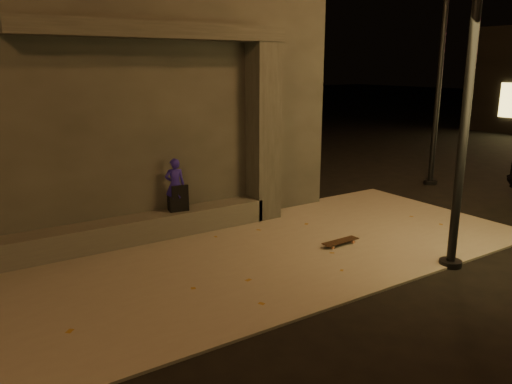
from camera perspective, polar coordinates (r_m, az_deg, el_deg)
ground at (r=7.02m, az=6.62°, el=-12.87°), size 120.00×120.00×0.00m
sidewalk at (r=8.49m, az=-2.12°, el=-7.66°), size 11.00×4.40×0.04m
building at (r=11.67m, az=-18.39°, el=10.69°), size 9.00×5.10×5.22m
ledge at (r=9.35m, az=-15.73°, el=-4.53°), size 6.00×0.55×0.45m
column at (r=10.36m, az=0.82°, el=6.78°), size 0.55×0.55×3.60m
canopy at (r=9.28m, az=-11.21°, el=17.66°), size 5.00×0.70×0.28m
skateboarder at (r=9.55m, az=-9.24°, el=0.81°), size 0.43×0.35×1.02m
backpack at (r=9.65m, az=-8.90°, el=-1.08°), size 0.40×0.29×0.51m
skateboard at (r=9.17m, az=9.65°, el=-5.59°), size 0.76×0.21×0.08m
street_lamp_0 at (r=8.31m, az=23.95°, el=19.12°), size 0.36×0.36×7.15m
street_lamp_2 at (r=14.36m, az=20.84°, el=18.96°), size 0.36×0.36×8.16m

